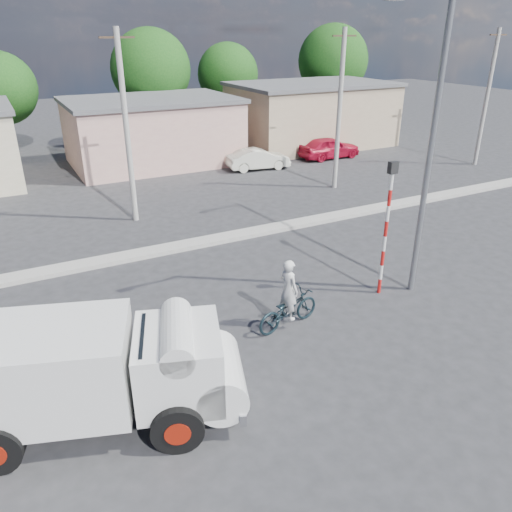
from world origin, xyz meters
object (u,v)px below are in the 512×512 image
truck (100,371)px  cyclist (288,299)px  streetlight (428,140)px  car_cream (258,159)px  traffic_pole (387,218)px  bicycle (288,309)px  car_red (329,148)px

truck → cyclist: 5.73m
cyclist → streetlight: (4.64, 0.05, 4.05)m
car_cream → traffic_pole: (-3.94, -15.88, 1.96)m
truck → car_cream: bearing=72.1°
traffic_pole → bicycle: bearing=-174.5°
cyclist → streetlight: 6.16m
bicycle → streetlight: 6.40m
car_red → streetlight: (-8.55, -16.54, 4.25)m
bicycle → streetlight: streetlight is taller
car_red → truck: bearing=133.7°
cyclist → car_red: (13.19, 16.59, -0.19)m
car_cream → car_red: (5.55, 0.36, 0.08)m
car_cream → car_red: size_ratio=0.91×
traffic_pole → car_red: bearing=59.7°
car_cream → streetlight: bearing=177.4°
cyclist → traffic_pole: size_ratio=0.42×
car_cream → bicycle: bearing=162.7°
truck → streetlight: streetlight is taller
car_cream → traffic_pole: 16.48m
truck → car_cream: size_ratio=1.65×
cyclist → car_red: size_ratio=0.43×
truck → cyclist: truck is taller
truck → car_cream: 22.09m
bicycle → car_cream: 17.94m
bicycle → car_red: 21.19m
car_cream → traffic_pole: size_ratio=0.88×
truck → traffic_pole: size_ratio=1.45×
car_red → bicycle: bearing=141.2°
bicycle → cyclist: cyclist is taller
bicycle → car_cream: size_ratio=0.56×
truck → traffic_pole: (9.22, 1.85, 1.23)m
truck → traffic_pole: 9.48m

